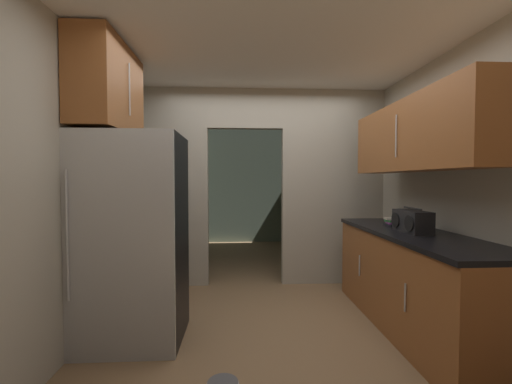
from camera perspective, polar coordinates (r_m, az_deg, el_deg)
name	(u,v)px	position (r m, az deg, el deg)	size (l,w,h in m)	color
ground	(273,334)	(3.20, 3.07, -23.55)	(20.00, 20.00, 0.00)	brown
kitchen_overhead_slab	(269,58)	(3.53, 2.34, 22.34)	(3.65, 6.88, 0.06)	silver
kitchen_partition	(267,181)	(4.32, 1.95, 1.90)	(3.25, 0.12, 2.58)	#ADA899
adjoining_room_shell	(254,185)	(6.34, -0.32, 1.20)	(3.25, 3.05, 2.58)	slate
kitchen_flank_left	(42,194)	(2.70, -33.35, -0.25)	(0.10, 3.94, 2.58)	#ADA899
kitchen_flank_right	(503,193)	(3.07, 37.27, -0.10)	(0.10, 3.94, 2.58)	#ADA899
refrigerator	(133,238)	(3.01, -20.76, -7.57)	(0.84, 0.74, 1.77)	black
lower_cabinet_run	(413,281)	(3.42, 25.82, -13.84)	(0.67, 2.14, 0.91)	brown
upper_cabinet_counterside	(416,136)	(3.32, 26.18, 8.78)	(0.36, 1.92, 0.64)	brown
upper_cabinet_fridgeside	(108,89)	(3.24, -24.47, 16.10)	(0.36, 0.93, 0.76)	brown
boombox	(412,221)	(3.28, 25.66, -4.66)	(0.19, 0.41, 0.23)	black
book_stack	(392,222)	(3.66, 22.72, -4.89)	(0.14, 0.16, 0.08)	black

